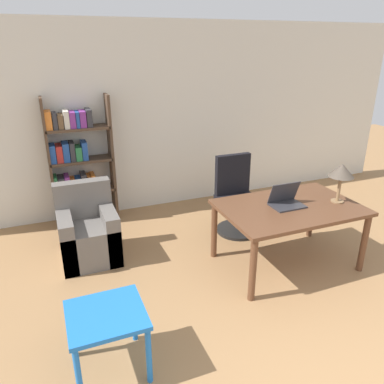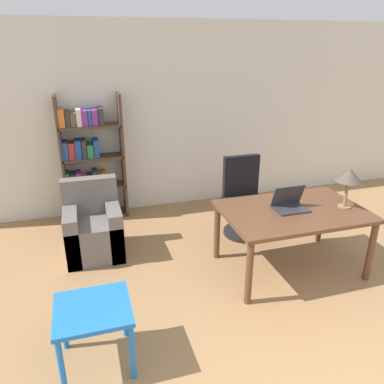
{
  "view_description": "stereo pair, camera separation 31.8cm",
  "coord_description": "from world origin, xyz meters",
  "px_view_note": "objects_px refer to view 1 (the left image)",
  "views": [
    {
      "loc": [
        -1.75,
        -0.76,
        2.38
      ],
      "look_at": [
        -0.44,
        2.52,
        0.97
      ],
      "focal_mm": 35.0,
      "sensor_mm": 36.0,
      "label": 1
    },
    {
      "loc": [
        -1.45,
        -0.86,
        2.38
      ],
      "look_at": [
        -0.44,
        2.52,
        0.97
      ],
      "focal_mm": 35.0,
      "sensor_mm": 36.0,
      "label": 2
    }
  ],
  "objects_px": {
    "side_table_blue": "(107,322)",
    "office_chair": "(237,199)",
    "desk": "(289,213)",
    "bookshelf": "(76,167)",
    "table_lamp": "(342,172)",
    "laptop": "(286,201)",
    "armchair": "(88,234)"
  },
  "relations": [
    {
      "from": "side_table_blue",
      "to": "bookshelf",
      "type": "relative_size",
      "value": 0.32
    },
    {
      "from": "laptop",
      "to": "bookshelf",
      "type": "xyz_separation_m",
      "value": [
        -2.02,
        1.99,
        0.03
      ]
    },
    {
      "from": "laptop",
      "to": "bookshelf",
      "type": "relative_size",
      "value": 0.2
    },
    {
      "from": "desk",
      "to": "side_table_blue",
      "type": "xyz_separation_m",
      "value": [
        -2.15,
        -0.77,
        -0.19
      ]
    },
    {
      "from": "office_chair",
      "to": "armchair",
      "type": "distance_m",
      "value": 1.96
    },
    {
      "from": "side_table_blue",
      "to": "office_chair",
      "type": "bearing_deg",
      "value": 40.71
    },
    {
      "from": "laptop",
      "to": "side_table_blue",
      "type": "xyz_separation_m",
      "value": [
        -2.12,
        -0.8,
        -0.33
      ]
    },
    {
      "from": "laptop",
      "to": "bookshelf",
      "type": "height_order",
      "value": "bookshelf"
    },
    {
      "from": "desk",
      "to": "office_chair",
      "type": "height_order",
      "value": "office_chair"
    },
    {
      "from": "office_chair",
      "to": "side_table_blue",
      "type": "relative_size",
      "value": 1.8
    },
    {
      "from": "table_lamp",
      "to": "armchair",
      "type": "bearing_deg",
      "value": 157.98
    },
    {
      "from": "bookshelf",
      "to": "side_table_blue",
      "type": "bearing_deg",
      "value": -92.11
    },
    {
      "from": "desk",
      "to": "office_chair",
      "type": "distance_m",
      "value": 1.0
    },
    {
      "from": "bookshelf",
      "to": "armchair",
      "type": "bearing_deg",
      "value": -91.36
    },
    {
      "from": "table_lamp",
      "to": "office_chair",
      "type": "height_order",
      "value": "table_lamp"
    },
    {
      "from": "desk",
      "to": "bookshelf",
      "type": "distance_m",
      "value": 2.88
    },
    {
      "from": "office_chair",
      "to": "side_table_blue",
      "type": "distance_m",
      "value": 2.68
    },
    {
      "from": "side_table_blue",
      "to": "bookshelf",
      "type": "xyz_separation_m",
      "value": [
        0.1,
        2.79,
        0.36
      ]
    },
    {
      "from": "laptop",
      "to": "bookshelf",
      "type": "distance_m",
      "value": 2.83
    },
    {
      "from": "table_lamp",
      "to": "side_table_blue",
      "type": "xyz_separation_m",
      "value": [
        -2.71,
        -0.67,
        -0.63
      ]
    },
    {
      "from": "desk",
      "to": "office_chair",
      "type": "xyz_separation_m",
      "value": [
        -0.12,
        0.97,
        -0.19
      ]
    },
    {
      "from": "bookshelf",
      "to": "office_chair",
      "type": "bearing_deg",
      "value": -28.49
    },
    {
      "from": "bookshelf",
      "to": "laptop",
      "type": "bearing_deg",
      "value": -44.61
    },
    {
      "from": "table_lamp",
      "to": "side_table_blue",
      "type": "distance_m",
      "value": 2.87
    },
    {
      "from": "desk",
      "to": "laptop",
      "type": "relative_size",
      "value": 4.29
    },
    {
      "from": "desk",
      "to": "bookshelf",
      "type": "height_order",
      "value": "bookshelf"
    },
    {
      "from": "laptop",
      "to": "table_lamp",
      "type": "distance_m",
      "value": 0.68
    },
    {
      "from": "desk",
      "to": "side_table_blue",
      "type": "height_order",
      "value": "desk"
    },
    {
      "from": "desk",
      "to": "table_lamp",
      "type": "xyz_separation_m",
      "value": [
        0.56,
        -0.1,
        0.44
      ]
    },
    {
      "from": "armchair",
      "to": "desk",
      "type": "bearing_deg",
      "value": -24.97
    },
    {
      "from": "desk",
      "to": "bookshelf",
      "type": "bearing_deg",
      "value": 135.45
    },
    {
      "from": "desk",
      "to": "armchair",
      "type": "height_order",
      "value": "armchair"
    }
  ]
}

